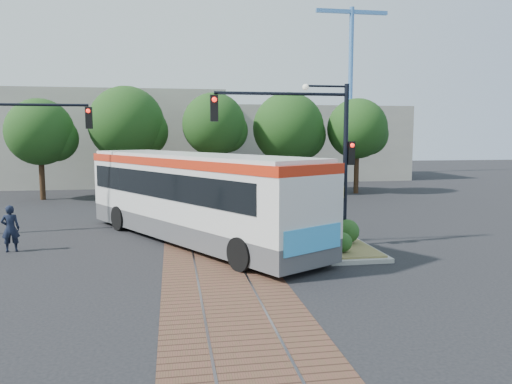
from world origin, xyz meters
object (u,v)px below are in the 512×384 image
at_px(city_bus, 193,193).
at_px(officer, 10,229).
at_px(traffic_island, 338,239).
at_px(signal_pole_left, 9,145).
at_px(signal_pole_main, 314,139).
at_px(parked_car, 137,193).

xyz_separation_m(city_bus, officer, (-6.74, -0.75, -1.11)).
bearing_deg(traffic_island, officer, 174.14).
distance_m(signal_pole_left, officer, 4.82).
distance_m(traffic_island, officer, 12.27).
relative_size(signal_pole_main, officer, 3.44).
xyz_separation_m(city_bus, signal_pole_main, (4.49, -1.91, 2.18)).
relative_size(city_bus, parked_car, 3.34).
bearing_deg(signal_pole_main, city_bus, 156.94).
relative_size(officer, parked_car, 0.45).
xyz_separation_m(officer, parked_car, (3.66, 13.43, -0.31)).
bearing_deg(traffic_island, city_bus, 159.83).
bearing_deg(signal_pole_left, parked_car, 64.54).
distance_m(city_bus, traffic_island, 6.04).
height_order(traffic_island, parked_car, traffic_island).
height_order(city_bus, signal_pole_left, signal_pole_left).
relative_size(traffic_island, officer, 2.98).
bearing_deg(parked_car, signal_pole_main, -157.43).
bearing_deg(officer, signal_pole_main, 163.88).
distance_m(signal_pole_main, parked_car, 16.83).
bearing_deg(signal_pole_main, signal_pole_left, 158.55).
height_order(officer, parked_car, officer).
relative_size(signal_pole_left, officer, 3.44).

